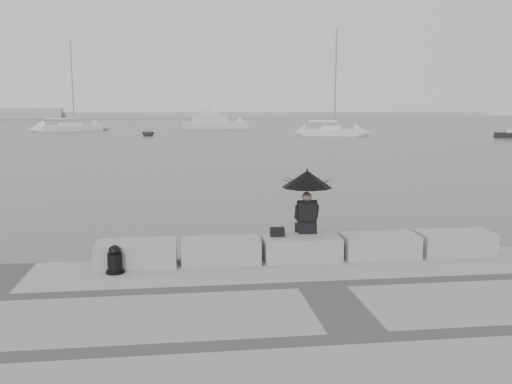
{
  "coord_description": "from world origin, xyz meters",
  "views": [
    {
      "loc": [
        -2.44,
        -11.85,
        3.73
      ],
      "look_at": [
        -0.51,
        3.0,
        1.43
      ],
      "focal_mm": 40.0,
      "sensor_mm": 36.0,
      "label": 1
    }
  ],
  "objects": [
    {
      "name": "stone_block_far_right",
      "position": [
        3.4,
        -0.45,
        0.75
      ],
      "size": [
        1.6,
        0.8,
        0.5
      ],
      "primitive_type": "cube",
      "color": "gray",
      "rests_on": "promenade"
    },
    {
      "name": "stone_block_far_left",
      "position": [
        -3.4,
        -0.45,
        0.75
      ],
      "size": [
        1.6,
        0.8,
        0.5
      ],
      "primitive_type": "cube",
      "color": "gray",
      "rests_on": "promenade"
    },
    {
      "name": "bag",
      "position": [
        -0.5,
        -0.35,
        1.09
      ],
      "size": [
        0.29,
        0.17,
        0.19
      ],
      "primitive_type": "cube",
      "color": "black",
      "rests_on": "stone_block_centre"
    },
    {
      "name": "dinghy",
      "position": [
        -6.56,
        59.05,
        0.3
      ],
      "size": [
        3.69,
        1.85,
        0.6
      ],
      "primitive_type": "imported",
      "rotation": [
        0.0,
        0.0,
        0.1
      ],
      "color": "gray",
      "rests_on": "ground"
    },
    {
      "name": "stone_block_centre",
      "position": [
        0.0,
        -0.45,
        0.75
      ],
      "size": [
        1.6,
        0.8,
        0.5
      ],
      "primitive_type": "cube",
      "color": "gray",
      "rests_on": "promenade"
    },
    {
      "name": "distant_landmass",
      "position": [
        -8.14,
        154.51,
        0.9
      ],
      "size": [
        180.0,
        8.0,
        2.8
      ],
      "color": "#9FA2A4",
      "rests_on": "ground"
    },
    {
      "name": "ground",
      "position": [
        0.0,
        0.0,
        0.0
      ],
      "size": [
        360.0,
        360.0,
        0.0
      ],
      "primitive_type": "plane",
      "color": "#45484A",
      "rests_on": "ground"
    },
    {
      "name": "sailboat_left",
      "position": [
        -18.27,
        73.09,
        0.51
      ],
      "size": [
        8.65,
        6.18,
        12.9
      ],
      "rotation": [
        0.0,
        0.0,
        0.5
      ],
      "color": "silver",
      "rests_on": "ground"
    },
    {
      "name": "stone_block_left",
      "position": [
        -1.7,
        -0.45,
        0.75
      ],
      "size": [
        1.6,
        0.8,
        0.5
      ],
      "primitive_type": "cube",
      "color": "gray",
      "rests_on": "promenade"
    },
    {
      "name": "motor_cruiser",
      "position": [
        2.86,
        77.42,
        0.89
      ],
      "size": [
        10.36,
        5.8,
        4.5
      ],
      "rotation": [
        0.0,
        0.0,
        0.32
      ],
      "color": "silver",
      "rests_on": "ground"
    },
    {
      "name": "seated_person",
      "position": [
        0.19,
        -0.07,
        1.99
      ],
      "size": [
        1.09,
        1.09,
        1.39
      ],
      "rotation": [
        0.0,
        0.0,
        0.0
      ],
      "color": "black",
      "rests_on": "stone_block_centre"
    },
    {
      "name": "stone_block_right",
      "position": [
        1.7,
        -0.45,
        0.75
      ],
      "size": [
        1.6,
        0.8,
        0.5
      ],
      "primitive_type": "cube",
      "color": "gray",
      "rests_on": "promenade"
    },
    {
      "name": "sailboat_right",
      "position": [
        15.49,
        55.65,
        0.54
      ],
      "size": [
        7.11,
        4.41,
        12.9
      ],
      "rotation": [
        0.0,
        0.0,
        -0.32
      ],
      "color": "silver",
      "rests_on": "ground"
    },
    {
      "name": "mooring_bollard",
      "position": [
        -3.77,
        -0.94,
        0.74
      ],
      "size": [
        0.36,
        0.36,
        0.57
      ],
      "color": "black",
      "rests_on": "promenade"
    }
  ]
}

